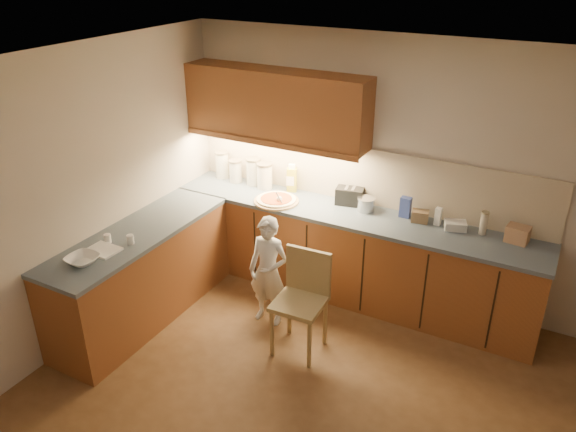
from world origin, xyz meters
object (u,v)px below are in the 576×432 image
(pizza_on_board, at_px, (276,200))
(child, at_px, (269,271))
(wooden_chair, at_px, (303,294))
(toaster, at_px, (350,196))
(oil_jug, at_px, (292,179))

(pizza_on_board, xyz_separation_m, child, (0.29, -0.68, -0.40))
(wooden_chair, height_order, toaster, toaster)
(pizza_on_board, height_order, toaster, pizza_on_board)
(pizza_on_board, distance_m, oil_jug, 0.34)
(wooden_chair, bearing_deg, toaster, 90.82)
(pizza_on_board, bearing_deg, toaster, 24.43)
(wooden_chair, relative_size, oil_jug, 3.07)
(pizza_on_board, bearing_deg, oil_jug, 88.61)
(pizza_on_board, relative_size, wooden_chair, 0.49)
(child, relative_size, toaster, 3.66)
(pizza_on_board, bearing_deg, wooden_chair, -49.19)
(toaster, bearing_deg, child, -122.49)
(pizza_on_board, bearing_deg, child, -66.62)
(child, distance_m, wooden_chair, 0.49)
(child, bearing_deg, oil_jug, 104.79)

